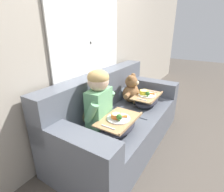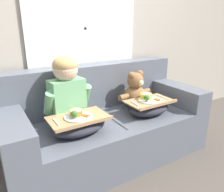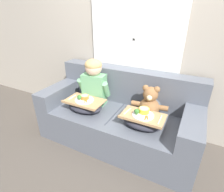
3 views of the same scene
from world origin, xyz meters
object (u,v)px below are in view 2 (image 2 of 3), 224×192
object	(u,v)px
throw_pillow_behind_child	(61,101)
lap_tray_teddy	(149,107)
throw_pillow_behind_teddy	(125,89)
child_figure	(67,88)
couch	(105,124)
teddy_bear	(135,92)
lap_tray_child	(79,124)

from	to	relation	value
throw_pillow_behind_child	lap_tray_teddy	xyz separation A→B (m)	(0.75, -0.42, -0.07)
throw_pillow_behind_teddy	lap_tray_teddy	xyz separation A→B (m)	(-0.00, -0.42, -0.07)
throw_pillow_behind_child	lap_tray_teddy	world-z (taller)	throw_pillow_behind_child
throw_pillow_behind_child	child_figure	world-z (taller)	child_figure
couch	child_figure	distance (m)	0.58
teddy_bear	lap_tray_child	distance (m)	0.80
throw_pillow_behind_child	lap_tray_child	world-z (taller)	throw_pillow_behind_child
teddy_bear	child_figure	bearing A→B (deg)	179.67
lap_tray_child	throw_pillow_behind_child	bearing A→B (deg)	89.90
couch	throw_pillow_behind_teddy	world-z (taller)	couch
throw_pillow_behind_teddy	lap_tray_child	distance (m)	0.87
throw_pillow_behind_child	lap_tray_child	xyz separation A→B (m)	(-0.00, -0.42, -0.08)
couch	teddy_bear	bearing A→B (deg)	1.00
throw_pillow_behind_child	lap_tray_child	size ratio (longest dim) A/B	0.71
couch	child_figure	size ratio (longest dim) A/B	3.20
throw_pillow_behind_teddy	lap_tray_child	bearing A→B (deg)	-150.98
couch	lap_tray_teddy	distance (m)	0.48
throw_pillow_behind_teddy	lap_tray_teddy	bearing A→B (deg)	-90.12
couch	throw_pillow_behind_teddy	xyz separation A→B (m)	(0.38, 0.19, 0.26)
teddy_bear	couch	bearing A→B (deg)	-179.00
throw_pillow_behind_teddy	child_figure	world-z (taller)	child_figure
throw_pillow_behind_child	child_figure	distance (m)	0.26
child_figure	lap_tray_teddy	bearing A→B (deg)	-17.33
child_figure	teddy_bear	xyz separation A→B (m)	(0.76, -0.00, -0.17)
throw_pillow_behind_child	throw_pillow_behind_teddy	xyz separation A→B (m)	(0.75, 0.00, 0.00)
lap_tray_child	throw_pillow_behind_teddy	bearing A→B (deg)	29.02
couch	child_figure	xyz separation A→B (m)	(-0.38, 0.01, 0.44)
throw_pillow_behind_teddy	lap_tray_teddy	world-z (taller)	throw_pillow_behind_teddy
throw_pillow_behind_child	teddy_bear	xyz separation A→B (m)	(0.76, -0.19, 0.01)
lap_tray_child	lap_tray_teddy	distance (m)	0.75
throw_pillow_behind_child	throw_pillow_behind_teddy	world-z (taller)	throw_pillow_behind_child
throw_pillow_behind_child	couch	bearing A→B (deg)	-27.17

